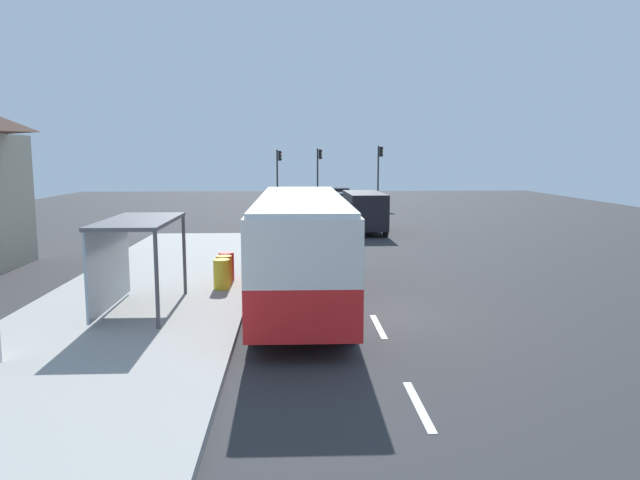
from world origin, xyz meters
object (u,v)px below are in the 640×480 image
traffic_light_median (319,168)px  white_van (364,209)px  sedan_far (346,202)px  recycling_bin_red (226,266)px  bus_shelter (128,241)px  traffic_light_far_side (278,169)px  recycling_bin_orange (224,270)px  recycling_bin_yellow (222,274)px  sedan_near (339,196)px  traffic_light_near_side (379,167)px  bus (301,243)px

traffic_light_median → white_van: bearing=-84.5°
sedan_far → recycling_bin_red: (-6.50, -26.71, -0.14)m
white_van → bus_shelter: 19.92m
traffic_light_far_side → traffic_light_median: 3.59m
white_van → recycling_bin_orange: (-6.40, -14.75, -0.69)m
recycling_bin_yellow → bus_shelter: bearing=-131.6°
recycling_bin_yellow → recycling_bin_orange: 0.70m
white_van → sedan_near: 20.48m
traffic_light_near_side → recycling_bin_orange: bearing=-107.0°
recycling_bin_yellow → bus_shelter: (-2.21, -2.50, 1.44)m
sedan_far → recycling_bin_red: size_ratio=4.66×
sedan_near → recycling_bin_orange: size_ratio=4.73×
recycling_bin_yellow → recycling_bin_orange: (0.00, 0.70, 0.00)m
recycling_bin_red → traffic_light_near_side: bearing=72.7°
bus → bus_shelter: bus is taller
recycling_bin_yellow → recycling_bin_red: size_ratio=1.00×
white_van → traffic_light_far_side: bearing=106.6°
bus → recycling_bin_yellow: (-2.49, 1.32, -1.19)m
traffic_light_median → bus_shelter: bearing=-100.6°
traffic_light_far_side → recycling_bin_red: bearing=-92.0°
recycling_bin_orange → traffic_light_median: (4.60, 33.35, 2.68)m
recycling_bin_orange → recycling_bin_yellow: bearing=-90.0°
white_van → recycling_bin_orange: size_ratio=5.51×
traffic_light_far_side → sedan_far: bearing=-43.6°
sedan_far → bus_shelter: bus_shelter is taller
recycling_bin_orange → traffic_light_far_side: traffic_light_far_side is taller
sedan_near → recycling_bin_red: sedan_near is taller
bus_shelter → recycling_bin_yellow: bearing=48.4°
sedan_far → recycling_bin_yellow: 28.85m
white_van → recycling_bin_yellow: 16.74m
sedan_far → recycling_bin_orange: 28.17m
recycling_bin_yellow → traffic_light_near_side: traffic_light_near_side is taller
bus → traffic_light_median: (2.11, 35.37, 1.49)m
traffic_light_near_side → traffic_light_far_side: (-8.60, 0.80, -0.21)m
bus → white_van: bearing=76.9°
recycling_bin_red → bus: bearing=-47.5°
recycling_bin_red → traffic_light_median: 33.08m
traffic_light_far_side → bus_shelter: 35.92m
recycling_bin_yellow → traffic_light_near_side: size_ratio=0.18×
traffic_light_far_side → recycling_bin_yellow: bearing=-91.9°
traffic_light_far_side → bus: bearing=-87.7°
bus → sedan_far: bearing=82.2°
traffic_light_median → bus_shelter: 37.20m
white_van → sedan_far: white_van is taller
bus_shelter → traffic_light_near_side: bearing=71.2°
traffic_light_near_side → bus_shelter: bearing=-108.8°
white_van → sedan_near: size_ratio=1.16×
sedan_far → bus_shelter: bearing=-105.9°
bus → recycling_bin_red: 3.87m
white_van → sedan_near: white_van is taller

